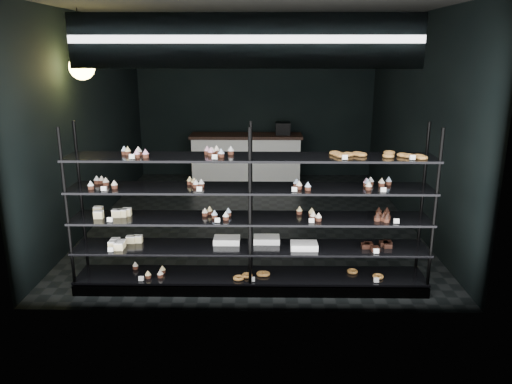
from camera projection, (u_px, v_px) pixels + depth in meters
room at (253, 121)px, 7.73m from camera, size 5.01×6.01×3.20m
display_shelf at (249, 237)px, 5.64m from camera, size 4.00×0.50×1.91m
signage at (246, 41)px, 4.60m from camera, size 3.30×0.05×0.50m
pendant_lamp at (82, 67)px, 6.48m from camera, size 0.33×0.33×0.89m
service_counter at (247, 157)px, 10.44m from camera, size 2.31×0.65×1.23m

